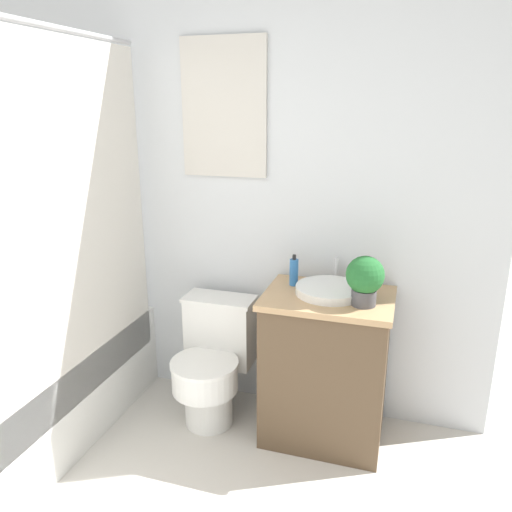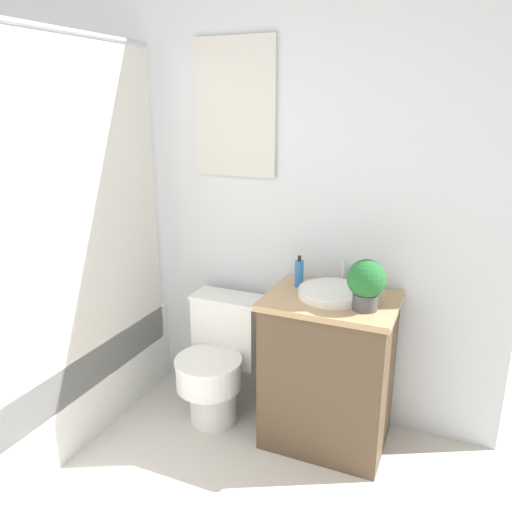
# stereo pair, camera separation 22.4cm
# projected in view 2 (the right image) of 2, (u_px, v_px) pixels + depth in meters

# --- Properties ---
(wall_back) EXTENTS (3.09, 0.07, 2.50)m
(wall_back) POSITION_uv_depth(u_px,v_px,m) (220.00, 182.00, 2.75)
(wall_back) COLOR silver
(wall_back) RESTS_ON ground_plane
(shower_area) EXTENTS (0.68, 1.43, 1.98)m
(shower_area) POSITION_uv_depth(u_px,v_px,m) (43.00, 375.00, 2.64)
(shower_area) COLOR white
(shower_area) RESTS_ON ground_plane
(toilet) EXTENTS (0.39, 0.51, 0.66)m
(toilet) POSITION_uv_depth(u_px,v_px,m) (218.00, 360.00, 2.73)
(toilet) COLOR white
(toilet) RESTS_ON ground_plane
(vanity) EXTENTS (0.62, 0.47, 0.78)m
(vanity) POSITION_uv_depth(u_px,v_px,m) (328.00, 371.00, 2.49)
(vanity) COLOR brown
(vanity) RESTS_ON ground_plane
(sink) EXTENTS (0.33, 0.37, 0.13)m
(sink) POSITION_uv_depth(u_px,v_px,m) (333.00, 293.00, 2.39)
(sink) COLOR white
(sink) RESTS_ON vanity
(soap_bottle) EXTENTS (0.04, 0.04, 0.16)m
(soap_bottle) POSITION_uv_depth(u_px,v_px,m) (299.00, 273.00, 2.51)
(soap_bottle) COLOR #2D6BB2
(soap_bottle) RESTS_ON vanity
(potted_plant) EXTENTS (0.17, 0.17, 0.23)m
(potted_plant) POSITION_uv_depth(u_px,v_px,m) (366.00, 282.00, 2.21)
(potted_plant) COLOR #4C4C51
(potted_plant) RESTS_ON vanity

